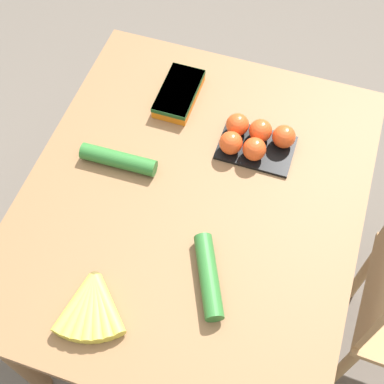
{
  "coord_description": "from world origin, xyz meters",
  "views": [
    {
      "loc": [
        0.71,
        0.24,
        2.03
      ],
      "look_at": [
        0.0,
        0.0,
        0.79
      ],
      "focal_mm": 50.0,
      "sensor_mm": 36.0,
      "label": 1
    }
  ],
  "objects_px": {
    "banana_bunch": "(91,307)",
    "tomato_pack": "(254,139)",
    "carrot_bag": "(179,93)",
    "cucumber_near": "(209,276)",
    "cucumber_far": "(118,160)"
  },
  "relations": [
    {
      "from": "tomato_pack",
      "to": "carrot_bag",
      "type": "xyz_separation_m",
      "value": [
        -0.11,
        -0.27,
        -0.01
      ]
    },
    {
      "from": "banana_bunch",
      "to": "cucumber_far",
      "type": "distance_m",
      "value": 0.43
    },
    {
      "from": "cucumber_near",
      "to": "cucumber_far",
      "type": "xyz_separation_m",
      "value": [
        -0.26,
        -0.35,
        0.0
      ]
    },
    {
      "from": "cucumber_near",
      "to": "cucumber_far",
      "type": "relative_size",
      "value": 0.99
    },
    {
      "from": "cucumber_far",
      "to": "cucumber_near",
      "type": "bearing_deg",
      "value": 53.65
    },
    {
      "from": "banana_bunch",
      "to": "carrot_bag",
      "type": "distance_m",
      "value": 0.71
    },
    {
      "from": "cucumber_far",
      "to": "carrot_bag",
      "type": "bearing_deg",
      "value": 164.36
    },
    {
      "from": "cucumber_near",
      "to": "carrot_bag",
      "type": "bearing_deg",
      "value": -153.9
    },
    {
      "from": "carrot_bag",
      "to": "cucumber_near",
      "type": "xyz_separation_m",
      "value": [
        0.55,
        0.27,
        -0.0
      ]
    },
    {
      "from": "banana_bunch",
      "to": "tomato_pack",
      "type": "height_order",
      "value": "tomato_pack"
    },
    {
      "from": "banana_bunch",
      "to": "cucumber_near",
      "type": "bearing_deg",
      "value": 123.33
    },
    {
      "from": "banana_bunch",
      "to": "tomato_pack",
      "type": "bearing_deg",
      "value": 157.82
    },
    {
      "from": "carrot_bag",
      "to": "cucumber_near",
      "type": "bearing_deg",
      "value": 26.1
    },
    {
      "from": "banana_bunch",
      "to": "tomato_pack",
      "type": "distance_m",
      "value": 0.65
    },
    {
      "from": "carrot_bag",
      "to": "cucumber_near",
      "type": "height_order",
      "value": "cucumber_near"
    }
  ]
}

